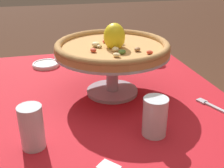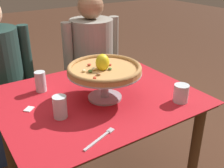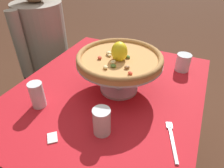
# 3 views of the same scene
# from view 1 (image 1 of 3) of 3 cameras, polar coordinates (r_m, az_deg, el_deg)

# --- Properties ---
(dining_table) EXTENTS (1.06, 0.89, 0.72)m
(dining_table) POSITION_cam_1_polar(r_m,az_deg,el_deg) (1.04, -2.15, -8.23)
(dining_table) COLOR brown
(dining_table) RESTS_ON ground
(pizza_stand) EXTENTS (0.39, 0.39, 0.16)m
(pizza_stand) POSITION_cam_1_polar(r_m,az_deg,el_deg) (0.97, 0.05, 4.17)
(pizza_stand) COLOR #B7B7C1
(pizza_stand) RESTS_ON dining_table
(pizza) EXTENTS (0.39, 0.39, 0.10)m
(pizza) POSITION_cam_1_polar(r_m,az_deg,el_deg) (0.95, 0.08, 7.80)
(pizza) COLOR tan
(pizza) RESTS_ON pizza_stand
(water_glass_front_right) EXTENTS (0.08, 0.08, 0.10)m
(water_glass_front_right) POSITION_cam_1_polar(r_m,az_deg,el_deg) (1.36, 7.26, 6.80)
(water_glass_front_right) COLOR silver
(water_glass_front_right) RESTS_ON dining_table
(water_glass_side_left) EXTENTS (0.07, 0.07, 0.11)m
(water_glass_side_left) POSITION_cam_1_polar(r_m,az_deg,el_deg) (0.77, 8.76, -7.09)
(water_glass_side_left) COLOR silver
(water_glass_side_left) RESTS_ON dining_table
(water_glass_back_left) EXTENTS (0.06, 0.06, 0.12)m
(water_glass_back_left) POSITION_cam_1_polar(r_m,az_deg,el_deg) (0.74, -16.07, -8.99)
(water_glass_back_left) COLOR silver
(water_glass_back_left) RESTS_ON dining_table
(side_plate) EXTENTS (0.12, 0.12, 0.02)m
(side_plate) POSITION_cam_1_polar(r_m,az_deg,el_deg) (1.30, -13.40, 3.96)
(side_plate) COLOR silver
(side_plate) RESTS_ON dining_table
(dinner_fork) EXTENTS (0.18, 0.08, 0.01)m
(dinner_fork) POSITION_cam_1_polar(r_m,az_deg,el_deg) (0.97, 20.98, -4.82)
(dinner_fork) COLOR #B7B7C1
(dinner_fork) RESTS_ON dining_table
(sugar_packet) EXTENTS (0.06, 0.06, 0.00)m
(sugar_packet) POSITION_cam_1_polar(r_m,az_deg,el_deg) (0.68, -0.65, -16.75)
(sugar_packet) COLOR white
(sugar_packet) RESTS_ON dining_table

